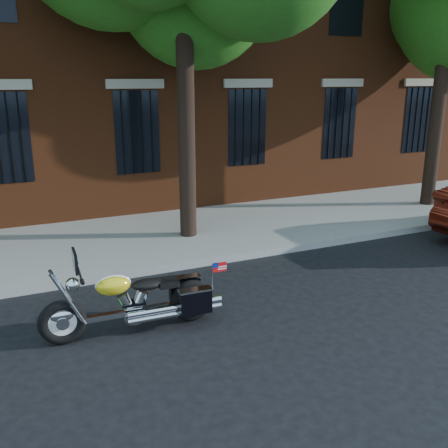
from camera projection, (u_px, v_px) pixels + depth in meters
name	position (u px, v px, depth m)	size (l,w,h in m)	color
ground	(220.00, 295.00, 8.36)	(120.00, 120.00, 0.00)	black
curb	(191.00, 263.00, 9.55)	(40.00, 0.16, 0.15)	gray
sidewalk	(162.00, 236.00, 11.19)	(40.00, 3.60, 0.15)	gray
motorcycle	(139.00, 302.00, 7.05)	(2.58, 0.77, 1.31)	black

